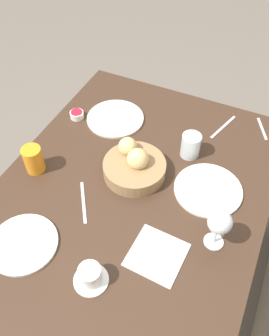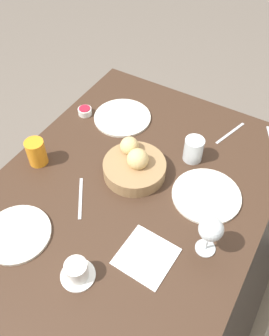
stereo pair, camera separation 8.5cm
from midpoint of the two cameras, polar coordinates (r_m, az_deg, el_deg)
name	(u,v)px [view 2 (the right image)]	position (r m, az deg, el deg)	size (l,w,h in m)	color
ground_plane	(132,279)	(1.96, 0.84, -17.41)	(10.00, 10.00, 0.00)	#6B6056
dining_table	(131,206)	(1.37, 1.15, -6.12)	(1.22, 0.94, 0.78)	#3D281C
bread_basket	(134,165)	(1.31, 1.84, 0.39)	(0.23, 0.23, 0.12)	#99754C
plate_near_left	(122,117)	(1.55, -0.38, 8.07)	(0.24, 0.24, 0.01)	silver
plate_near_right	(17,234)	(1.22, -16.42, -10.18)	(0.22, 0.22, 0.01)	silver
plate_far_center	(206,195)	(1.30, 13.31, -4.38)	(0.25, 0.25, 0.01)	silver
juice_glass	(36,152)	(1.37, -13.78, 2.41)	(0.07, 0.07, 0.10)	orange
water_tumbler	(193,149)	(1.37, 11.19, 2.87)	(0.07, 0.07, 0.10)	silver
wine_glass	(211,230)	(1.09, 14.35, -9.72)	(0.08, 0.08, 0.16)	silver
coffee_cup	(77,271)	(1.09, -6.96, -16.21)	(0.11, 0.11, 0.07)	white
jam_bowl_berry	(85,111)	(1.57, -6.43, 9.01)	(0.06, 0.06, 0.03)	white
fork_silver	(81,198)	(1.27, -6.77, -4.86)	(0.15, 0.11, 0.00)	#B7B7BC
knife_silver	(230,133)	(1.54, 16.64, 5.33)	(0.17, 0.06, 0.00)	#B7B7BC
napkin	(146,256)	(1.14, 4.07, -14.03)	(0.17, 0.17, 0.00)	white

